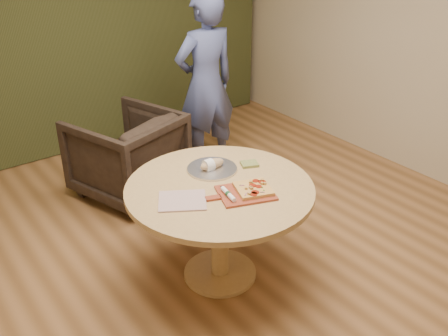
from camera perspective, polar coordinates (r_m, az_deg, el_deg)
The scene contains 12 objects.
room_shell at distance 2.99m, azimuth 2.58°, elevation 7.93°, with size 5.04×6.04×2.84m.
curtain at distance 5.47m, azimuth -17.75°, elevation 15.80°, with size 4.80×0.14×2.78m, color #2C3216.
pedestal_table at distance 3.42m, azimuth -0.49°, elevation -4.11°, with size 1.27×1.27×0.75m.
pizza_paddle at distance 3.25m, azimuth 2.32°, elevation -2.90°, with size 0.47×0.38×0.01m.
flatbread_pizza at distance 3.26m, azimuth 3.39°, elevation -2.36°, with size 0.28×0.28×0.04m.
cutlery_roll at distance 3.19m, azimuth 0.49°, elevation -2.99°, with size 0.06×0.20×0.03m.
newspaper at distance 3.18m, azimuth -4.79°, elevation -3.74°, with size 0.30×0.25×0.01m, color silver.
serving_tray at distance 3.55m, azimuth -1.37°, elevation -0.08°, with size 0.36×0.36×0.02m.
bread_roll at distance 3.53m, azimuth -1.49°, elevation 0.40°, with size 0.19×0.09×0.09m.
green_packet at distance 3.61m, azimuth 2.93°, elevation 0.47°, with size 0.12×0.10×0.02m, color #5A672E.
armchair at distance 4.65m, azimuth -11.04°, elevation 1.97°, with size 0.84×0.79×0.87m, color black.
person_standing at distance 4.89m, azimuth -2.12°, elevation 9.54°, with size 0.65×0.43×1.78m, color #47548D.
Camera 1 is at (-1.79, -2.17, 2.41)m, focal length 40.00 mm.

